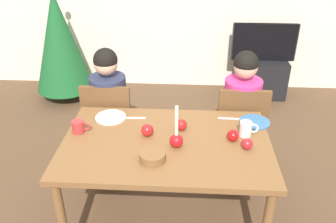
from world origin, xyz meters
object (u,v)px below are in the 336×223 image
person_left_child (110,115)px  candle_centerpiece (176,138)px  apple_by_left_plate (147,130)px  apple_far_edge (247,144)px  mug_right (246,129)px  christmas_tree (59,41)px  mug_left (79,127)px  bowl_walnuts (152,156)px  chair_right (240,127)px  apple_near_candle (181,125)px  tv_stand (259,77)px  apple_by_right_mug (233,135)px  tv (264,42)px  dining_table (166,152)px  chair_left (110,123)px  plate_right (255,122)px  plate_left (111,117)px  person_right_child (240,119)px

person_left_child → candle_centerpiece: person_left_child is taller
apple_by_left_plate → apple_far_edge: size_ratio=1.16×
person_left_child → apple_far_edge: 1.28m
mug_right → apple_far_edge: size_ratio=1.74×
christmas_tree → mug_left: (0.81, -2.00, 0.05)m
mug_right → bowl_walnuts: 0.69m
chair_right → apple_near_candle: chair_right is taller
tv_stand → christmas_tree: (-2.48, -0.22, 0.50)m
apple_by_left_plate → apple_by_right_mug: size_ratio=1.07×
tv → candle_centerpiece: 2.55m
dining_table → candle_centerpiece: size_ratio=4.68×
dining_table → chair_left: bearing=130.7°
bowl_walnuts → chair_right: bearing=51.4°
mug_right → apple_far_edge: (-0.01, -0.16, -0.02)m
plate_right → mug_left: mug_left is taller
chair_left → apple_far_edge: (1.05, -0.66, 0.28)m
dining_table → chair_right: bearing=46.3°
chair_left → apple_by_left_plate: 0.72m
apple_near_candle → apple_far_edge: 0.48m
candle_centerpiece → plate_right: candle_centerpiece is taller
dining_table → plate_left: plate_left is taller
person_right_child → apple_by_left_plate: size_ratio=13.75×
tv → plate_left: (-1.49, -2.01, 0.05)m
candle_centerpiece → person_right_child: bearing=53.5°
chair_left → plate_right: chair_left is taller
christmas_tree → chair_left: bearing=-58.6°
christmas_tree → plate_right: (2.05, -1.79, 0.01)m
person_left_child → apple_near_candle: (0.62, -0.48, 0.22)m
tv_stand → plate_left: (-1.49, -2.01, 0.52)m
tv_stand → apple_near_candle: apple_near_candle is taller
christmas_tree → apple_by_right_mug: bearing=-47.5°
plate_right → person_right_child: bearing=97.9°
person_right_child → bowl_walnuts: size_ratio=7.09×
apple_near_candle → apple_by_right_mug: bearing=-18.7°
person_left_child → plate_left: bearing=-75.9°
mug_left → bowl_walnuts: 0.62m
person_right_child → plate_right: person_right_child is taller
tv → apple_far_edge: (-0.53, -2.35, 0.08)m
apple_near_candle → apple_by_left_plate: 0.25m
chair_left → candle_centerpiece: 0.94m
apple_by_right_mug → christmas_tree: bearing=132.5°
dining_table → tv: bearing=65.3°
plate_right → apple_near_candle: 0.55m
chair_left → plate_left: size_ratio=3.95×
chair_right → person_right_child: (0.00, 0.03, 0.06)m
dining_table → tv_stand: size_ratio=2.19×
person_left_child → christmas_tree: size_ratio=0.82×
chair_left → bowl_walnuts: chair_left is taller
person_left_child → apple_by_right_mug: bearing=-31.8°
person_left_child → apple_far_edge: size_ratio=15.90×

